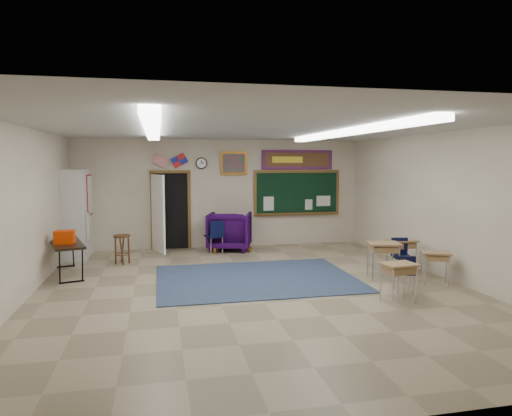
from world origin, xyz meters
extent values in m
plane|color=gray|center=(0.00, 0.00, 0.00)|extent=(9.00, 9.00, 0.00)
cube|color=beige|center=(0.00, 4.50, 1.50)|extent=(8.00, 0.04, 3.00)
cube|color=beige|center=(0.00, -4.50, 1.50)|extent=(8.00, 0.04, 3.00)
cube|color=beige|center=(-4.00, 0.00, 1.50)|extent=(0.04, 9.00, 3.00)
cube|color=beige|center=(4.00, 0.00, 1.50)|extent=(0.04, 9.00, 3.00)
cube|color=#B8B8B4|center=(0.00, 0.00, 3.00)|extent=(8.00, 9.00, 0.04)
cube|color=#2E3B58|center=(0.20, 0.80, 0.01)|extent=(4.00, 3.00, 0.02)
cube|color=black|center=(-1.40, 4.49, 1.05)|extent=(0.95, 0.04, 2.10)
cube|color=white|center=(-1.75, 4.05, 1.03)|extent=(0.35, 0.86, 2.05)
cube|color=brown|center=(2.20, 4.47, 1.50)|extent=(2.55, 0.05, 1.30)
cube|color=black|center=(2.20, 4.46, 1.50)|extent=(2.40, 0.03, 1.15)
cube|color=brown|center=(2.20, 4.41, 0.90)|extent=(2.40, 0.12, 0.04)
cube|color=#A71A0E|center=(2.20, 4.47, 2.45)|extent=(2.10, 0.04, 0.55)
cube|color=brown|center=(2.20, 4.46, 2.45)|extent=(1.90, 0.03, 0.40)
cube|color=#915C1C|center=(0.35, 4.47, 2.35)|extent=(0.75, 0.05, 0.65)
cube|color=#A51466|center=(0.35, 4.46, 2.35)|extent=(0.62, 0.03, 0.52)
cylinder|color=black|center=(-0.55, 4.47, 2.35)|extent=(0.32, 0.05, 0.32)
cylinder|color=white|center=(-0.55, 4.45, 2.35)|extent=(0.26, 0.02, 0.26)
cube|color=beige|center=(-3.72, 3.85, 1.10)|extent=(0.55, 1.25, 2.20)
imported|color=#1F0532|center=(0.15, 4.00, 0.52)|extent=(1.39, 1.41, 1.03)
cube|color=#9A7148|center=(2.73, 0.24, 0.73)|extent=(0.70, 0.58, 0.04)
cube|color=olive|center=(2.73, 0.24, 0.63)|extent=(0.61, 0.49, 0.13)
cube|color=#9A7148|center=(3.43, 0.75, 0.69)|extent=(0.60, 0.46, 0.04)
cube|color=olive|center=(3.43, 0.75, 0.59)|extent=(0.52, 0.39, 0.12)
cube|color=#9A7148|center=(2.24, -1.24, 0.65)|extent=(0.61, 0.49, 0.04)
cube|color=olive|center=(2.24, -1.24, 0.56)|extent=(0.53, 0.41, 0.11)
cube|color=#9A7148|center=(3.55, -0.34, 0.62)|extent=(0.65, 0.59, 0.04)
cube|color=olive|center=(3.55, -0.34, 0.53)|extent=(0.56, 0.50, 0.11)
cube|color=black|center=(-3.65, 1.99, 0.69)|extent=(1.03, 1.81, 0.05)
cube|color=#DA4503|center=(-3.63, 1.75, 0.84)|extent=(0.38, 0.29, 0.27)
cylinder|color=#533719|center=(-2.58, 2.80, 0.66)|extent=(0.39, 0.39, 0.05)
torus|color=#533719|center=(-2.58, 2.80, 0.23)|extent=(0.32, 0.32, 0.02)
camera|label=1|loc=(-1.73, -8.14, 2.38)|focal=32.00mm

